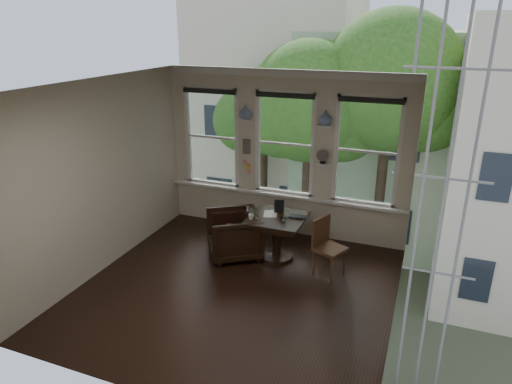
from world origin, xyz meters
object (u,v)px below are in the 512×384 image
at_px(armchair_left, 234,235).
at_px(mug, 251,217).
at_px(laptop, 298,218).
at_px(side_chair_right, 330,248).
at_px(table, 277,238).

bearing_deg(armchair_left, mug, 47.71).
xyz_separation_m(armchair_left, laptop, (1.03, 0.24, 0.37)).
bearing_deg(side_chair_right, mug, 113.70).
bearing_deg(mug, laptop, 22.46).
distance_m(table, armchair_left, 0.72).
bearing_deg(laptop, side_chair_right, -27.15).
height_order(side_chair_right, mug, side_chair_right).
bearing_deg(table, side_chair_right, -13.27).
height_order(table, mug, mug).
bearing_deg(laptop, mug, -159.66).
height_order(table, laptop, laptop).
relative_size(table, mug, 10.20).
xyz_separation_m(table, laptop, (0.33, 0.06, 0.39)).
xyz_separation_m(armchair_left, mug, (0.33, -0.05, 0.40)).
bearing_deg(mug, armchair_left, 171.45).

